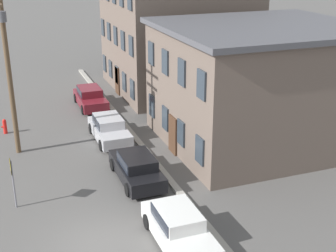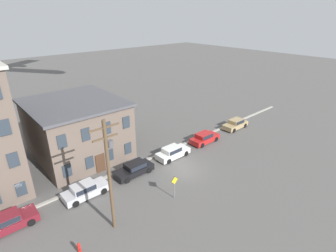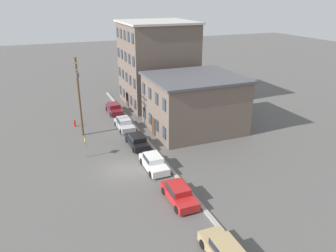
# 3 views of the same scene
# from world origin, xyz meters

# --- Properties ---
(ground_plane) EXTENTS (200.00, 200.00, 0.00)m
(ground_plane) POSITION_xyz_m (0.00, 0.00, 0.00)
(ground_plane) COLOR #565451
(kerb_strip) EXTENTS (56.00, 0.36, 0.16)m
(kerb_strip) POSITION_xyz_m (0.00, 4.50, 0.08)
(kerb_strip) COLOR #9E998E
(kerb_strip) RESTS_ON ground_plane
(apartment_midblock) EXTENTS (10.36, 11.46, 7.03)m
(apartment_midblock) POSITION_xyz_m (-7.28, 11.47, 3.53)
(apartment_midblock) COLOR #66564C
(apartment_midblock) RESTS_ON ground_plane
(car_maroon) EXTENTS (4.40, 1.92, 1.43)m
(car_maroon) POSITION_xyz_m (-17.21, 3.24, 0.75)
(car_maroon) COLOR maroon
(car_maroon) RESTS_ON ground_plane
(car_silver) EXTENTS (4.40, 1.92, 1.43)m
(car_silver) POSITION_xyz_m (-10.52, 3.02, 0.75)
(car_silver) COLOR #B7B7BC
(car_silver) RESTS_ON ground_plane
(car_black) EXTENTS (4.40, 1.92, 1.43)m
(car_black) POSITION_xyz_m (-4.72, 3.01, 0.75)
(car_black) COLOR black
(car_black) RESTS_ON ground_plane
(car_white) EXTENTS (4.40, 1.92, 1.43)m
(car_white) POSITION_xyz_m (0.98, 3.01, 0.75)
(car_white) COLOR silver
(car_white) RESTS_ON ground_plane
(car_red) EXTENTS (4.40, 1.92, 1.43)m
(car_red) POSITION_xyz_m (7.04, 3.12, 0.75)
(car_red) COLOR #B21E1E
(car_red) RESTS_ON ground_plane
(car_tan) EXTENTS (4.40, 1.92, 1.43)m
(car_tan) POSITION_xyz_m (14.39, 3.22, 0.75)
(car_tan) COLOR tan
(car_tan) RESTS_ON ground_plane
(caution_sign) EXTENTS (0.88, 0.08, 2.48)m
(caution_sign) POSITION_xyz_m (-4.13, -2.92, 1.64)
(caution_sign) COLOR slate
(caution_sign) RESTS_ON ground_plane
(utility_pole) EXTENTS (2.40, 0.44, 9.75)m
(utility_pole) POSITION_xyz_m (-10.43, -2.38, 5.47)
(utility_pole) COLOR brown
(utility_pole) RESTS_ON ground_plane
(fire_hydrant) EXTENTS (0.24, 0.34, 0.96)m
(fire_hydrant) POSITION_xyz_m (-13.79, -2.95, 0.48)
(fire_hydrant) COLOR red
(fire_hydrant) RESTS_ON ground_plane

